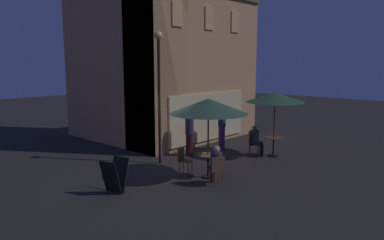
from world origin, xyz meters
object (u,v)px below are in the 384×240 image
(patron_seated_0, at_px, (216,162))
(cafe_chair_2, at_px, (252,142))
(patio_umbrella_1, at_px, (275,98))
(cafe_chair_1, at_px, (217,168))
(cafe_table_1, at_px, (273,142))
(patron_standing_2, at_px, (189,134))
(patio_umbrella_0, at_px, (208,106))
(cafe_chair_0, at_px, (183,158))
(patron_standing_3, at_px, (222,129))
(patron_seated_1, at_px, (256,139))
(menu_sandwich_board, at_px, (115,176))
(cafe_table_0, at_px, (208,161))
(street_lamp_near_corner, at_px, (159,79))

(patron_seated_0, bearing_deg, cafe_chair_2, -40.84)
(patio_umbrella_1, height_order, cafe_chair_1, patio_umbrella_1)
(cafe_table_1, relative_size, patron_standing_2, 0.43)
(patio_umbrella_0, relative_size, cafe_chair_2, 2.64)
(cafe_chair_0, bearing_deg, patron_standing_3, 89.90)
(patio_umbrella_1, height_order, patron_seated_0, patio_umbrella_1)
(patio_umbrella_0, distance_m, patron_seated_1, 3.74)
(patio_umbrella_1, relative_size, patron_standing_2, 1.43)
(cafe_chair_2, bearing_deg, patron_seated_1, -0.00)
(menu_sandwich_board, bearing_deg, patron_standing_2, 1.33)
(cafe_table_1, xyz_separation_m, cafe_chair_1, (-4.24, -0.58, 0.00))
(menu_sandwich_board, xyz_separation_m, cafe_chair_2, (6.07, -0.55, 0.07))
(patio_umbrella_0, xyz_separation_m, cafe_chair_2, (3.26, 0.51, -1.72))
(cafe_table_0, height_order, cafe_chair_2, cafe_chair_2)
(patron_standing_3, bearing_deg, patron_seated_1, 68.75)
(menu_sandwich_board, bearing_deg, cafe_chair_0, -19.92)
(cafe_table_1, relative_size, cafe_chair_1, 0.83)
(cafe_table_1, bearing_deg, cafe_table_0, 177.63)
(cafe_chair_1, relative_size, patron_standing_3, 0.52)
(patron_seated_0, bearing_deg, cafe_chair_1, 180.00)
(patron_seated_0, bearing_deg, street_lamp_near_corner, 22.69)
(cafe_chair_2, relative_size, patron_seated_0, 0.79)
(cafe_table_1, height_order, cafe_chair_2, cafe_chair_2)
(patron_seated_1, bearing_deg, menu_sandwich_board, -134.29)
(patron_seated_0, bearing_deg, cafe_table_0, 0.00)
(patio_umbrella_0, relative_size, patron_seated_1, 2.10)
(cafe_table_0, relative_size, patron_standing_2, 0.43)
(patron_seated_1, relative_size, patron_standing_3, 0.69)
(patio_umbrella_0, distance_m, patron_seated_0, 1.75)
(patio_umbrella_0, bearing_deg, patron_standing_2, 55.01)
(cafe_table_1, distance_m, patio_umbrella_1, 1.75)
(cafe_table_0, distance_m, cafe_table_1, 3.79)
(cafe_table_1, distance_m, patron_seated_0, 4.20)
(patron_seated_1, bearing_deg, cafe_chair_2, 180.00)
(menu_sandwich_board, bearing_deg, cafe_chair_2, -19.59)
(cafe_table_0, distance_m, cafe_chair_1, 0.87)
(cafe_table_0, relative_size, patron_seated_1, 0.63)
(menu_sandwich_board, distance_m, cafe_chair_2, 6.09)
(street_lamp_near_corner, relative_size, patron_seated_0, 3.87)
(patio_umbrella_0, bearing_deg, cafe_table_1, -2.37)
(cafe_table_1, distance_m, patron_standing_2, 3.30)
(patio_umbrella_1, xyz_separation_m, patron_seated_1, (-0.43, 0.55, -1.62))
(patio_umbrella_0, height_order, patio_umbrella_1, patio_umbrella_0)
(cafe_table_1, bearing_deg, patio_umbrella_0, 177.63)
(patron_standing_3, bearing_deg, patron_standing_2, -30.61)
(patron_seated_0, distance_m, patron_seated_1, 3.88)
(street_lamp_near_corner, relative_size, cafe_table_1, 6.23)
(patron_seated_0, bearing_deg, menu_sandwich_board, 87.30)
(cafe_table_0, distance_m, patron_standing_2, 2.83)
(cafe_chair_2, bearing_deg, patio_umbrella_1, -0.00)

